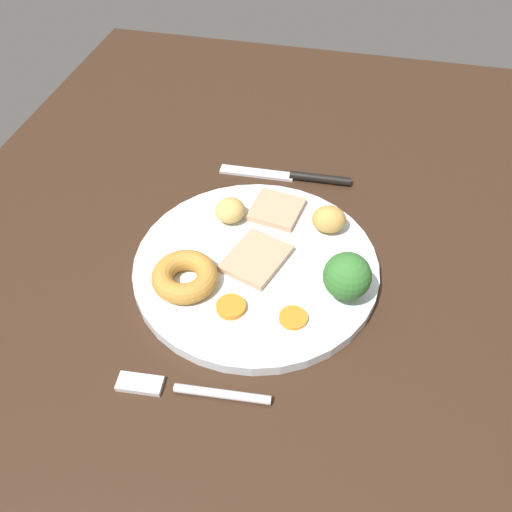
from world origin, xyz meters
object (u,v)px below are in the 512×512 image
(yorkshire_pudding, at_px, (185,277))
(dinner_plate, at_px, (256,266))
(carrot_coin_back, at_px, (235,308))
(knife, at_px, (296,176))
(roast_potato_left, at_px, (329,219))
(broccoli_floret, at_px, (347,276))
(roast_potato_right, at_px, (230,210))
(carrot_coin_front, at_px, (293,318))
(fork, at_px, (188,390))
(meat_slice_under, at_px, (276,210))
(meat_slice_main, at_px, (256,258))

(yorkshire_pudding, bearing_deg, dinner_plate, -54.45)
(dinner_plate, bearing_deg, carrot_coin_back, 175.37)
(carrot_coin_back, height_order, knife, carrot_coin_back)
(roast_potato_left, xyz_separation_m, broccoli_floret, (-0.10, -0.03, 0.02))
(roast_potato_right, bearing_deg, dinner_plate, -143.46)
(carrot_coin_front, bearing_deg, dinner_plate, 38.45)
(dinner_plate, xyz_separation_m, roast_potato_right, (0.06, 0.05, 0.02))
(dinner_plate, relative_size, roast_potato_left, 6.94)
(roast_potato_left, distance_m, broccoli_floret, 0.11)
(roast_potato_right, height_order, carrot_coin_front, roast_potato_right)
(dinner_plate, distance_m, fork, 0.17)
(carrot_coin_front, distance_m, broccoli_floret, 0.07)
(dinner_plate, relative_size, carrot_coin_front, 9.40)
(meat_slice_under, bearing_deg, roast_potato_right, 116.07)
(dinner_plate, relative_size, fork, 1.87)
(roast_potato_right, distance_m, broccoli_floret, 0.18)
(fork, bearing_deg, carrot_coin_front, -135.33)
(roast_potato_right, height_order, knife, roast_potato_right)
(meat_slice_main, bearing_deg, roast_potato_left, -46.04)
(carrot_coin_back, distance_m, knife, 0.26)
(meat_slice_under, xyz_separation_m, carrot_coin_front, (-0.16, -0.05, -0.00))
(roast_potato_left, bearing_deg, meat_slice_main, 133.96)
(roast_potato_left, distance_m, roast_potato_right, 0.12)
(roast_potato_right, bearing_deg, meat_slice_under, -63.93)
(carrot_coin_front, distance_m, knife, 0.26)
(carrot_coin_front, bearing_deg, yorkshire_pudding, 80.19)
(roast_potato_right, relative_size, carrot_coin_back, 1.19)
(dinner_plate, distance_m, meat_slice_main, 0.01)
(roast_potato_right, bearing_deg, carrot_coin_back, -163.06)
(meat_slice_under, bearing_deg, carrot_coin_back, 175.97)
(meat_slice_main, relative_size, roast_potato_right, 1.98)
(carrot_coin_front, bearing_deg, knife, 8.96)
(carrot_coin_back, distance_m, fork, 0.10)
(yorkshire_pudding, xyz_separation_m, carrot_coin_back, (-0.02, -0.06, -0.01))
(yorkshire_pudding, distance_m, broccoli_floret, 0.18)
(meat_slice_under, distance_m, broccoli_floret, 0.16)
(roast_potato_right, bearing_deg, knife, -29.25)
(meat_slice_main, bearing_deg, fork, 170.51)
(meat_slice_main, xyz_separation_m, carrot_coin_front, (-0.07, -0.06, -0.00))
(meat_slice_under, height_order, roast_potato_right, roast_potato_right)
(meat_slice_main, height_order, meat_slice_under, same)
(meat_slice_main, distance_m, broccoli_floret, 0.11)
(roast_potato_left, distance_m, knife, 0.12)
(knife, bearing_deg, yorkshire_pudding, 67.49)
(meat_slice_under, bearing_deg, broccoli_floret, -140.08)
(carrot_coin_front, xyz_separation_m, knife, (0.25, 0.04, -0.01))
(dinner_plate, xyz_separation_m, meat_slice_main, (0.00, 0.00, 0.01))
(knife, bearing_deg, roast_potato_left, 116.28)
(roast_potato_right, relative_size, knife, 0.20)
(meat_slice_main, xyz_separation_m, broccoli_floret, (-0.03, -0.11, 0.03))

